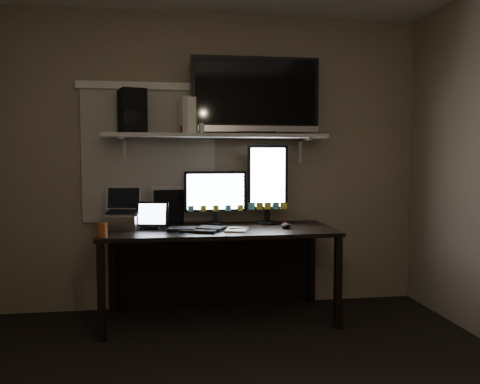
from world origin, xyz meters
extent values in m
plane|color=#7D7059|center=(0.00, 1.80, 1.25)|extent=(3.60, 0.00, 3.60)
cube|color=beige|center=(-0.55, 1.79, 1.30)|extent=(1.10, 0.02, 1.10)
cube|color=black|center=(0.00, 1.43, 0.71)|extent=(1.80, 0.75, 0.03)
cube|color=black|center=(0.00, 1.78, 0.35)|extent=(1.80, 0.02, 0.70)
cube|color=black|center=(-0.86, 1.09, 0.35)|extent=(0.05, 0.05, 0.70)
cube|color=black|center=(0.86, 1.09, 0.35)|extent=(0.05, 0.05, 0.70)
cube|color=black|center=(-0.86, 1.76, 0.35)|extent=(0.05, 0.05, 0.70)
cube|color=black|center=(0.86, 1.76, 0.35)|extent=(0.05, 0.05, 0.70)
cube|color=beige|center=(0.00, 1.62, 1.46)|extent=(1.80, 0.35, 0.03)
cube|color=black|center=(-0.01, 1.65, 0.96)|extent=(0.52, 0.08, 0.45)
cube|color=black|center=(0.43, 1.63, 1.07)|extent=(0.34, 0.08, 0.68)
cube|color=black|center=(-0.18, 1.34, 0.74)|extent=(0.46, 0.30, 0.03)
ellipsoid|color=black|center=(0.52, 1.36, 0.75)|extent=(0.10, 0.13, 0.04)
cube|color=silver|center=(0.12, 1.29, 0.74)|extent=(0.21, 0.26, 0.01)
cube|color=black|center=(-0.52, 1.44, 0.84)|extent=(0.27, 0.16, 0.22)
cube|color=black|center=(-0.40, 1.75, 0.89)|extent=(0.26, 0.14, 0.31)
cube|color=#ADACB1|center=(-0.75, 1.49, 0.89)|extent=(0.32, 0.28, 0.32)
cylinder|color=brown|center=(-0.85, 1.14, 0.78)|extent=(0.08, 0.08, 0.10)
cube|color=black|center=(0.32, 1.62, 1.80)|extent=(1.06, 0.20, 0.63)
cube|color=silver|center=(-0.24, 1.64, 1.62)|extent=(0.15, 0.25, 0.29)
cube|color=black|center=(-0.67, 1.62, 1.65)|extent=(0.25, 0.28, 0.35)
camera|label=1|loc=(-0.37, -2.21, 1.27)|focal=35.00mm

